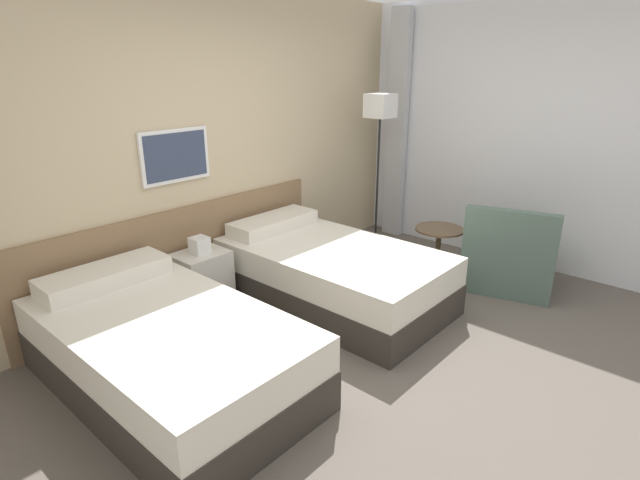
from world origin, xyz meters
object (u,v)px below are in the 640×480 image
Objects in this scene: bed_near_window at (332,273)px; floor_lamp at (380,117)px; nightstand at (203,279)px; side_table at (438,243)px; bed_near_door at (166,350)px; armchair at (509,261)px.

floor_lamp is (1.42, 0.53, 1.23)m from bed_near_window.
side_table is (1.92, -1.23, 0.10)m from nightstand.
side_table is at bearing -9.48° from bed_near_door.
floor_lamp is at bearing 71.24° from side_table.
bed_near_door and bed_near_window have the same top height.
side_table is (2.77, -0.46, 0.10)m from bed_near_door.
bed_near_window is at bearing -159.58° from floor_lamp.
floor_lamp reaches higher than bed_near_door.
bed_near_window is at bearing -42.29° from nightstand.
side_table is 0.55× the size of armchair.
side_table is at bearing -108.76° from floor_lamp.
nightstand is 2.29m from side_table.
bed_near_door is at bearing 55.29° from armchair.
bed_near_window reaches higher than side_table.
nightstand is at bearing 42.29° from bed_near_door.
side_table is 0.68m from armchair.
bed_near_door is 2.81m from side_table.
armchair reaches higher than bed_near_window.
nightstand is at bearing 34.86° from armchair.
nightstand is at bearing 173.96° from floor_lamp.
bed_near_door is 2.07× the size of armchair.
bed_near_door is 1.14m from nightstand.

